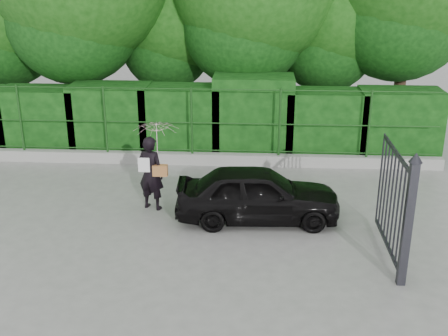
{
  "coord_description": "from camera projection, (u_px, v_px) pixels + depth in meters",
  "views": [
    {
      "loc": [
        2.1,
        -9.62,
        5.19
      ],
      "look_at": [
        1.44,
        1.3,
        1.1
      ],
      "focal_mm": 45.0,
      "sensor_mm": 36.0,
      "label": 1
    }
  ],
  "objects": [
    {
      "name": "fence",
      "position": [
        185.0,
        121.0,
        14.71
      ],
      "size": [
        14.13,
        0.06,
        1.8
      ],
      "color": "#184215",
      "rests_on": "kerb"
    },
    {
      "name": "woman",
      "position": [
        155.0,
        152.0,
        12.03
      ],
      "size": [
        0.98,
        0.97,
        1.96
      ],
      "color": "black",
      "rests_on": "ground"
    },
    {
      "name": "gate",
      "position": [
        401.0,
        208.0,
        9.58
      ],
      "size": [
        0.22,
        2.33,
        2.36
      ],
      "color": "#222228",
      "rests_on": "ground"
    },
    {
      "name": "kerb",
      "position": [
        178.0,
        158.0,
        15.09
      ],
      "size": [
        14.0,
        0.25,
        0.3
      ],
      "primitive_type": "cube",
      "color": "#9E9E99",
      "rests_on": "ground"
    },
    {
      "name": "ground",
      "position": [
        146.0,
        243.0,
        10.93
      ],
      "size": [
        80.0,
        80.0,
        0.0
      ],
      "primitive_type": "plane",
      "color": "gray"
    },
    {
      "name": "hedge",
      "position": [
        185.0,
        119.0,
        15.73
      ],
      "size": [
        14.2,
        1.2,
        2.22
      ],
      "color": "black",
      "rests_on": "ground"
    },
    {
      "name": "car",
      "position": [
        258.0,
        194.0,
        11.71
      ],
      "size": [
        3.48,
        1.53,
        1.17
      ],
      "primitive_type": "imported",
      "rotation": [
        0.0,
        0.0,
        1.62
      ],
      "color": "black",
      "rests_on": "ground"
    }
  ]
}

